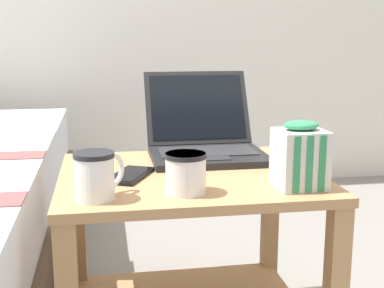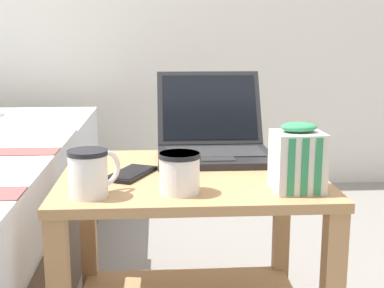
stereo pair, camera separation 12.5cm
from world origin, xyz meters
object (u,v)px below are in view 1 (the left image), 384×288
at_px(laptop, 205,139).
at_px(cell_phone, 130,175).
at_px(snack_bag, 300,157).
at_px(mug_front_left, 96,173).
at_px(mug_front_right, 185,170).

distance_m(laptop, cell_phone, 0.30).
bearing_deg(laptop, snack_bag, -67.10).
distance_m(laptop, snack_bag, 0.38).
bearing_deg(laptop, cell_phone, -137.31).
bearing_deg(cell_phone, mug_front_left, -115.80).
xyz_separation_m(laptop, snack_bag, (0.15, -0.35, 0.02)).
height_order(mug_front_right, snack_bag, snack_bag).
bearing_deg(mug_front_left, laptop, 50.68).
relative_size(mug_front_right, snack_bag, 0.84).
xyz_separation_m(snack_bag, cell_phone, (-0.37, 0.15, -0.06)).
xyz_separation_m(laptop, mug_front_left, (-0.30, -0.36, 0.01)).
xyz_separation_m(mug_front_right, cell_phone, (-0.11, 0.14, -0.04)).
height_order(mug_front_left, snack_bag, snack_bag).
distance_m(mug_front_right, cell_phone, 0.19).
bearing_deg(mug_front_right, cell_phone, 127.23).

